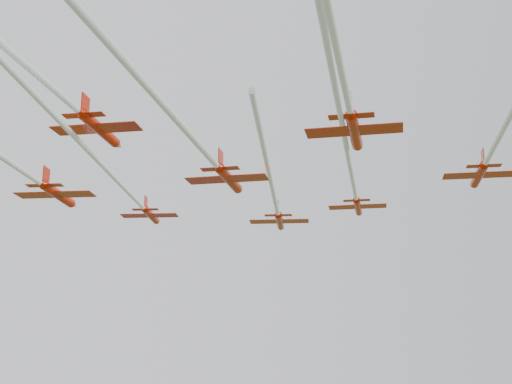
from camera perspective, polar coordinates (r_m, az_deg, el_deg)
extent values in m
cylinder|color=red|center=(115.82, 1.90, -2.33)|extent=(3.84, 9.08, 1.18)
cone|color=red|center=(121.23, 2.02, -2.89)|extent=(1.70, 2.20, 1.18)
cone|color=red|center=(110.73, 1.77, -1.75)|extent=(1.41, 1.55, 1.08)
ellipsoid|color=black|center=(118.01, 1.94, -2.35)|extent=(0.73, 1.11, 0.34)
cube|color=red|center=(114.92, 1.88, -2.37)|extent=(9.86, 5.48, 0.11)
cube|color=red|center=(111.73, 1.80, -1.87)|extent=(4.49, 2.51, 0.09)
cube|color=red|center=(112.21, 1.80, -1.31)|extent=(0.68, 1.88, 2.15)
cylinder|color=silver|center=(86.66, 0.99, 1.89)|extent=(15.06, 46.62, 0.65)
cylinder|color=red|center=(105.33, -8.41, -1.85)|extent=(3.28, 7.87, 1.02)
cone|color=red|center=(109.90, -7.89, -2.40)|extent=(1.47, 1.90, 1.02)
cone|color=red|center=(101.04, -8.96, -1.28)|extent=(1.22, 1.34, 0.93)
ellipsoid|color=black|center=(107.18, -8.20, -1.87)|extent=(0.63, 0.96, 0.30)
cube|color=red|center=(104.57, -8.51, -1.88)|extent=(8.54, 4.70, 0.09)
cube|color=red|center=(101.88, -8.85, -1.39)|extent=(3.89, 2.15, 0.07)
cube|color=red|center=(102.29, -8.80, -0.86)|extent=(0.58, 1.63, 1.86)
cylinder|color=silver|center=(76.33, -13.36, 3.33)|extent=(15.67, 50.01, 0.56)
cylinder|color=red|center=(100.81, 8.14, -1.15)|extent=(3.93, 7.44, 0.99)
cone|color=red|center=(105.33, 8.25, -1.73)|extent=(1.55, 1.88, 0.99)
cone|color=red|center=(96.56, 8.03, -0.55)|extent=(1.25, 1.35, 0.90)
ellipsoid|color=black|center=(102.64, 8.18, -1.18)|extent=(0.69, 0.94, 0.29)
cube|color=red|center=(100.05, 8.13, -1.18)|extent=(8.22, 5.28, 0.09)
cube|color=red|center=(97.39, 8.05, -0.67)|extent=(3.74, 2.41, 0.07)
cube|color=red|center=(97.81, 8.04, -0.13)|extent=(0.72, 1.53, 1.80)
cylinder|color=silver|center=(68.44, 6.92, 5.33)|extent=(23.23, 53.30, 0.54)
cylinder|color=red|center=(92.23, -15.56, -0.18)|extent=(4.11, 9.19, 1.20)
cone|color=red|center=(97.33, -14.38, -1.01)|extent=(1.77, 2.25, 1.20)
cone|color=red|center=(87.49, -16.80, 0.69)|extent=(1.46, 1.59, 1.09)
ellipsoid|color=black|center=(94.31, -15.07, -0.26)|extent=(0.77, 1.13, 0.35)
cube|color=red|center=(91.38, -15.77, -0.21)|extent=(10.02, 5.77, 0.11)
cube|color=red|center=(88.41, -16.54, 0.51)|extent=(4.56, 2.64, 0.09)
cube|color=red|center=(88.92, -16.44, 1.22)|extent=(0.73, 1.90, 2.19)
cylinder|color=red|center=(86.65, -2.18, 1.05)|extent=(5.04, 9.18, 1.23)
cone|color=red|center=(92.06, -1.34, 0.10)|extent=(1.95, 2.34, 1.23)
cone|color=red|center=(81.60, -3.07, 2.07)|extent=(1.57, 1.68, 1.12)
ellipsoid|color=black|center=(88.87, -1.84, 0.95)|extent=(0.87, 1.16, 0.36)
cube|color=red|center=(85.74, -2.32, 1.03)|extent=(10.18, 6.71, 0.11)
cube|color=red|center=(82.58, -2.89, 1.86)|extent=(4.63, 3.07, 0.09)
cube|color=red|center=(83.15, -2.84, 2.63)|extent=(0.93, 1.88, 2.24)
cylinder|color=silver|center=(59.96, -8.89, 8.52)|extent=(19.92, 43.05, 0.67)
cylinder|color=red|center=(85.16, 17.41, 1.31)|extent=(3.88, 7.71, 1.02)
cone|color=red|center=(89.72, 16.99, 0.47)|extent=(1.57, 1.93, 1.02)
cone|color=red|center=(80.88, 17.85, 2.18)|extent=(1.28, 1.38, 0.93)
ellipsoid|color=black|center=(87.02, 17.23, 1.21)|extent=(0.69, 0.96, 0.30)
cube|color=red|center=(84.39, 17.49, 1.29)|extent=(8.48, 5.28, 0.09)
cube|color=red|center=(81.71, 17.76, 2.00)|extent=(3.86, 2.42, 0.07)
cube|color=red|center=(82.18, 17.69, 2.64)|extent=(0.71, 1.59, 1.86)
cylinder|color=red|center=(74.24, -12.40, 4.95)|extent=(4.40, 8.42, 1.12)
cone|color=red|center=(78.84, -10.96, 3.70)|extent=(1.75, 2.13, 1.12)
cone|color=red|center=(70.00, -13.92, 6.26)|extent=(1.41, 1.52, 1.02)
ellipsoid|color=black|center=(76.15, -11.80, 4.74)|extent=(0.77, 1.06, 0.33)
cube|color=red|center=(73.45, -12.65, 4.97)|extent=(9.30, 5.93, 0.10)
cube|color=red|center=(70.82, -13.61, 5.99)|extent=(4.23, 2.71, 0.08)
cube|color=red|center=(71.39, -13.49, 6.78)|extent=(0.81, 1.73, 2.04)
cylinder|color=red|center=(70.17, 7.88, 4.85)|extent=(4.76, 8.65, 1.16)
cone|color=red|center=(75.31, 8.17, 3.49)|extent=(1.84, 2.21, 1.16)
cone|color=red|center=(65.38, 7.57, 6.33)|extent=(1.48, 1.59, 1.06)
ellipsoid|color=black|center=(72.30, 7.99, 4.62)|extent=(0.82, 1.10, 0.34)
cube|color=red|center=(69.29, 7.84, 4.88)|extent=(9.59, 6.34, 0.11)
cube|color=red|center=(66.31, 7.64, 6.03)|extent=(4.37, 2.90, 0.08)
cube|color=red|center=(66.93, 7.62, 6.89)|extent=(0.88, 1.77, 2.11)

